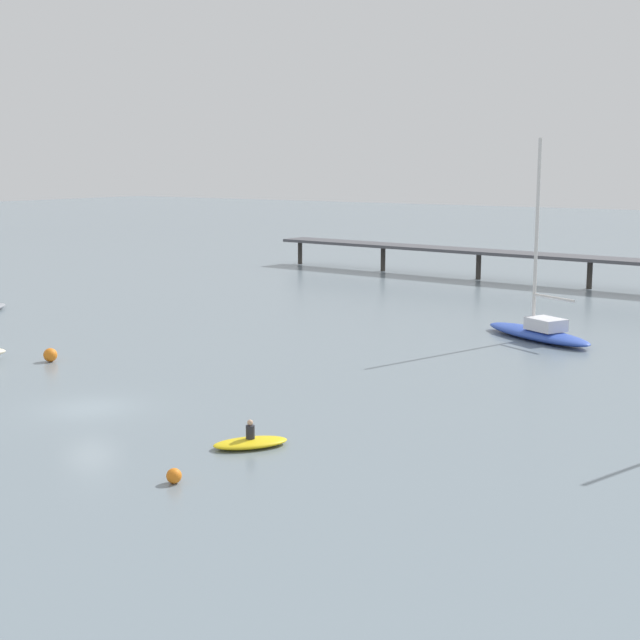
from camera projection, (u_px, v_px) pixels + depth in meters
ground_plane at (90, 408)px, 43.19m from camera, size 400.00×400.00×0.00m
sailboat_blue at (539, 329)px, 59.72m from camera, size 9.13×6.12×12.86m
dinghy_yellow at (250, 442)px, 37.26m from camera, size 2.92×3.28×1.14m
mooring_buoy_far at (50, 355)px, 53.19m from camera, size 0.79×0.79×0.79m
mooring_buoy_near at (174, 476)px, 33.02m from camera, size 0.56×0.56×0.56m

